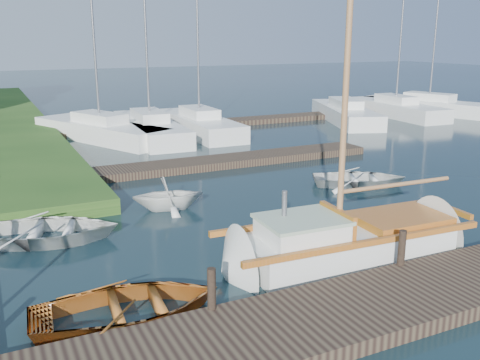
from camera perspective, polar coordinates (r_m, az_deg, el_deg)
name	(u,v)px	position (r m, az deg, el deg)	size (l,w,h in m)	color
ground	(240,220)	(15.57, 0.00, -4.27)	(160.00, 160.00, 0.00)	black
near_dock	(376,305)	(10.88, 14.29, -12.81)	(18.00, 2.20, 0.30)	black
far_dock	(215,162)	(22.02, -2.70, 1.89)	(14.00, 1.60, 0.30)	black
pontoon	(272,119)	(33.89, 3.44, 6.51)	(30.00, 1.60, 0.30)	black
mooring_post_1	(212,289)	(9.95, -3.05, -11.51)	(0.16, 0.16, 0.80)	black
mooring_post_2	(402,248)	(12.25, 16.88, -6.93)	(0.16, 0.16, 0.80)	black
sailboat	(351,244)	(13.18, 11.73, -6.67)	(7.23, 2.29, 9.83)	white
dinghy	(128,301)	(10.44, -11.85, -12.55)	(2.53, 3.54, 0.73)	#9A5E10
tender_a	(44,227)	(14.76, -20.20, -4.73)	(2.69, 3.76, 0.78)	white
tender_b	(168,192)	(16.50, -7.70, -1.23)	(1.85, 2.14, 1.13)	white
tender_c	(360,176)	(19.53, 12.65, 0.41)	(2.34, 3.28, 0.68)	white
marina_boat_0	(100,129)	(28.52, -14.70, 5.28)	(5.62, 8.82, 10.87)	white
marina_boat_1	(150,127)	(28.77, -9.59, 5.63)	(2.65, 8.95, 9.54)	white
marina_boat_2	(199,123)	(29.74, -4.35, 6.11)	(2.34, 8.39, 10.53)	white
marina_boat_5	(345,112)	(34.57, 11.16, 7.12)	(5.17, 9.13, 10.89)	white
marina_boat_6	(395,108)	(37.57, 16.25, 7.40)	(2.75, 8.53, 9.36)	white
marina_boat_7	(429,105)	(39.72, 19.50, 7.55)	(5.20, 9.53, 12.03)	white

